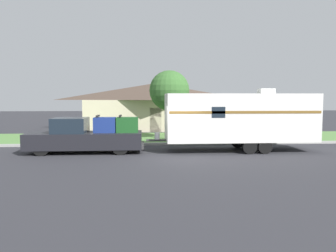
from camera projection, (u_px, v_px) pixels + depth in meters
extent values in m
plane|color=#2D2D33|center=(175.00, 155.00, 16.65)|extent=(120.00, 120.00, 0.00)
cube|color=#999993|center=(169.00, 144.00, 20.37)|extent=(80.00, 0.30, 0.14)
cube|color=#568442|center=(166.00, 138.00, 24.00)|extent=(80.00, 7.00, 0.03)
cube|color=beige|center=(154.00, 114.00, 31.13)|extent=(12.35, 6.29, 2.76)
pyramid|color=#4C3D33|center=(154.00, 92.00, 30.95)|extent=(13.34, 6.80, 1.56)
cube|color=#4C3828|center=(156.00, 120.00, 28.06)|extent=(1.00, 0.06, 2.10)
cylinder|color=black|center=(41.00, 147.00, 16.51)|extent=(0.89, 0.28, 0.89)
cylinder|color=black|center=(50.00, 143.00, 18.15)|extent=(0.89, 0.28, 0.89)
cylinder|color=black|center=(120.00, 146.00, 16.81)|extent=(0.89, 0.28, 0.89)
cylinder|color=black|center=(122.00, 142.00, 18.45)|extent=(0.89, 0.28, 0.89)
cube|color=black|center=(59.00, 140.00, 17.37)|extent=(3.31, 2.01, 0.84)
cube|color=#19232D|center=(70.00, 125.00, 17.34)|extent=(1.72, 1.85, 0.78)
cube|color=black|center=(116.00, 140.00, 17.59)|extent=(2.70, 2.01, 0.84)
cube|color=#333333|center=(143.00, 145.00, 17.72)|extent=(0.12, 1.81, 0.20)
cube|color=navy|center=(105.00, 125.00, 17.48)|extent=(1.15, 0.84, 0.80)
cube|color=black|center=(98.00, 116.00, 17.41)|extent=(0.10, 0.93, 0.08)
cube|color=#194C1E|center=(127.00, 125.00, 17.56)|extent=(1.15, 0.84, 0.80)
cube|color=black|center=(120.00, 116.00, 17.50)|extent=(0.10, 0.93, 0.08)
cylinder|color=black|center=(250.00, 147.00, 17.04)|extent=(0.74, 0.22, 0.74)
cylinder|color=black|center=(238.00, 141.00, 19.21)|extent=(0.74, 0.22, 0.74)
cylinder|color=black|center=(265.00, 147.00, 17.10)|extent=(0.74, 0.22, 0.74)
cylinder|color=black|center=(251.00, 141.00, 19.27)|extent=(0.74, 0.22, 0.74)
cube|color=silver|center=(240.00, 117.00, 17.98)|extent=(8.11, 2.46, 2.57)
cube|color=brown|center=(247.00, 112.00, 16.73)|extent=(7.95, 0.01, 0.14)
cube|color=#383838|center=(156.00, 140.00, 17.75)|extent=(1.08, 0.12, 0.10)
cylinder|color=silver|center=(157.00, 136.00, 17.73)|extent=(0.28, 0.28, 0.36)
cube|color=silver|center=(266.00, 91.00, 17.97)|extent=(0.80, 0.68, 0.28)
cube|color=#19232D|center=(219.00, 112.00, 16.62)|extent=(0.70, 0.01, 0.56)
cylinder|color=brown|center=(64.00, 136.00, 20.43)|extent=(0.09, 0.09, 1.05)
cube|color=#B2B2B2|center=(64.00, 126.00, 20.38)|extent=(0.48, 0.20, 0.22)
cylinder|color=brown|center=(169.00, 123.00, 22.91)|extent=(0.24, 0.24, 2.40)
sphere|color=#38662D|center=(169.00, 90.00, 22.72)|extent=(2.79, 2.79, 2.79)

